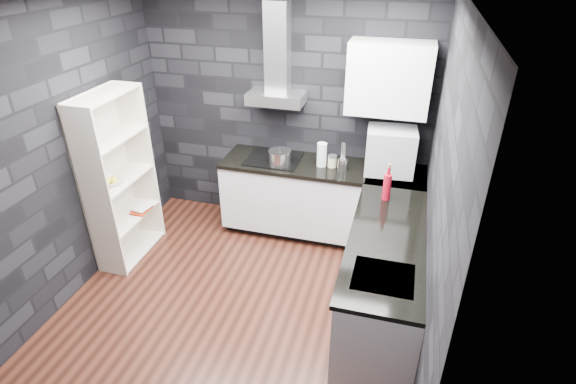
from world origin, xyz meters
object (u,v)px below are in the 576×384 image
at_px(bookshelf, 119,180).
at_px(appliance_garage, 390,152).
at_px(fruit_bowl, 112,182).
at_px(utensil_crock, 342,165).
at_px(red_bottle, 387,187).
at_px(glass_vase, 322,155).
at_px(storage_jar, 332,162).
at_px(pot, 280,158).

bearing_deg(bookshelf, appliance_garage, 33.14).
bearing_deg(fruit_bowl, utensil_crock, 23.32).
bearing_deg(appliance_garage, red_bottle, -92.12).
distance_m(glass_vase, bookshelf, 2.11).
bearing_deg(bookshelf, storage_jar, 37.09).
height_order(pot, utensil_crock, pot).
distance_m(glass_vase, appliance_garage, 0.71).
relative_size(pot, red_bottle, 0.92).
bearing_deg(red_bottle, storage_jar, 138.03).
distance_m(bookshelf, fruit_bowl, 0.12).
bearing_deg(pot, bookshelf, -152.58).
bearing_deg(bookshelf, pot, 41.20).
bearing_deg(appliance_garage, storage_jar, 179.95).
bearing_deg(bookshelf, fruit_bowl, -76.22).
height_order(storage_jar, bookshelf, bookshelf).
height_order(appliance_garage, bookshelf, bookshelf).
relative_size(utensil_crock, red_bottle, 0.51).
xyz_separation_m(glass_vase, appliance_garage, (0.70, 0.05, 0.10)).
bearing_deg(bookshelf, utensil_crock, 34.43).
bearing_deg(glass_vase, appliance_garage, 4.34).
distance_m(storage_jar, red_bottle, 0.83).
xyz_separation_m(storage_jar, fruit_bowl, (-2.03, -0.99, -0.02)).
height_order(red_bottle, bookshelf, bookshelf).
bearing_deg(fruit_bowl, appliance_garage, 21.59).
bearing_deg(glass_vase, utensil_crock, -13.86).
relative_size(storage_jar, red_bottle, 0.45).
height_order(storage_jar, utensil_crock, utensil_crock).
relative_size(storage_jar, fruit_bowl, 0.52).
height_order(pot, storage_jar, pot).
relative_size(utensil_crock, fruit_bowl, 0.59).
bearing_deg(utensil_crock, glass_vase, 166.14).
bearing_deg(glass_vase, pot, -167.07).
distance_m(red_bottle, bookshelf, 2.66).
xyz_separation_m(glass_vase, storage_jar, (0.11, 0.01, -0.07)).
height_order(glass_vase, fruit_bowl, glass_vase).
height_order(storage_jar, appliance_garage, appliance_garage).
bearing_deg(pot, red_bottle, -20.80).
bearing_deg(utensil_crock, fruit_bowl, -156.68).
distance_m(pot, storage_jar, 0.56).
xyz_separation_m(utensil_crock, bookshelf, (-2.15, -0.81, -0.06)).
xyz_separation_m(pot, storage_jar, (0.55, 0.11, -0.02)).
distance_m(appliance_garage, bookshelf, 2.78).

